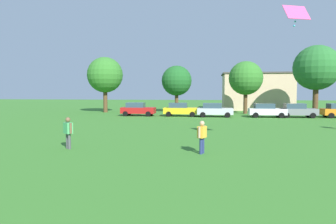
{
  "coord_description": "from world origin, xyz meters",
  "views": [
    {
      "loc": [
        2.34,
        -0.74,
        3.11
      ],
      "look_at": [
        0.86,
        10.67,
        2.32
      ],
      "focal_mm": 32.03,
      "sensor_mm": 36.0,
      "label": 1
    }
  ],
  "objects_px": {
    "parked_car_red_0": "(138,109)",
    "parked_car_white_3": "(266,110)",
    "tree_center": "(246,78)",
    "kite": "(296,13)",
    "adult_bystander": "(202,134)",
    "parked_car_gray_4": "(297,110)",
    "tree_right": "(316,68)",
    "tree_far_left": "(105,75)",
    "parked_car_yellow_1": "(180,109)",
    "tree_left": "(177,81)",
    "bystander_near_trees": "(68,130)",
    "parked_car_silver_2": "(214,110)"
  },
  "relations": [
    {
      "from": "adult_bystander",
      "to": "parked_car_gray_4",
      "type": "bearing_deg",
      "value": -3.39
    },
    {
      "from": "bystander_near_trees",
      "to": "tree_far_left",
      "type": "distance_m",
      "value": 29.33
    },
    {
      "from": "parked_car_yellow_1",
      "to": "parked_car_gray_4",
      "type": "distance_m",
      "value": 14.0
    },
    {
      "from": "bystander_near_trees",
      "to": "tree_center",
      "type": "bearing_deg",
      "value": -73.75
    },
    {
      "from": "parked_car_red_0",
      "to": "parked_car_white_3",
      "type": "bearing_deg",
      "value": -0.92
    },
    {
      "from": "tree_left",
      "to": "parked_car_gray_4",
      "type": "bearing_deg",
      "value": -24.35
    },
    {
      "from": "parked_car_yellow_1",
      "to": "tree_center",
      "type": "height_order",
      "value": "tree_center"
    },
    {
      "from": "adult_bystander",
      "to": "tree_center",
      "type": "relative_size",
      "value": 0.23
    },
    {
      "from": "tree_right",
      "to": "parked_car_silver_2",
      "type": "bearing_deg",
      "value": -160.47
    },
    {
      "from": "parked_car_silver_2",
      "to": "tree_center",
      "type": "height_order",
      "value": "tree_center"
    },
    {
      "from": "parked_car_gray_4",
      "to": "tree_left",
      "type": "xyz_separation_m",
      "value": [
        -15.15,
        6.86,
        3.82
      ]
    },
    {
      "from": "tree_far_left",
      "to": "tree_left",
      "type": "height_order",
      "value": "tree_far_left"
    },
    {
      "from": "parked_car_white_3",
      "to": "tree_center",
      "type": "distance_m",
      "value": 7.31
    },
    {
      "from": "kite",
      "to": "parked_car_red_0",
      "type": "height_order",
      "value": "kite"
    },
    {
      "from": "kite",
      "to": "tree_left",
      "type": "distance_m",
      "value": 29.16
    },
    {
      "from": "parked_car_red_0",
      "to": "parked_car_yellow_1",
      "type": "xyz_separation_m",
      "value": [
        5.47,
        0.04,
        0.0
      ]
    },
    {
      "from": "tree_far_left",
      "to": "parked_car_silver_2",
      "type": "bearing_deg",
      "value": -21.47
    },
    {
      "from": "parked_car_yellow_1",
      "to": "tree_right",
      "type": "height_order",
      "value": "tree_right"
    },
    {
      "from": "tree_center",
      "to": "parked_car_silver_2",
      "type": "bearing_deg",
      "value": -126.51
    },
    {
      "from": "bystander_near_trees",
      "to": "parked_car_silver_2",
      "type": "xyz_separation_m",
      "value": [
        8.34,
        21.67,
        -0.16
      ]
    },
    {
      "from": "kite",
      "to": "bystander_near_trees",
      "type": "bearing_deg",
      "value": -173.39
    },
    {
      "from": "adult_bystander",
      "to": "tree_right",
      "type": "relative_size",
      "value": 0.18
    },
    {
      "from": "parked_car_red_0",
      "to": "tree_left",
      "type": "relative_size",
      "value": 0.62
    },
    {
      "from": "parked_car_gray_4",
      "to": "tree_right",
      "type": "xyz_separation_m",
      "value": [
        3.51,
        4.25,
        5.32
      ]
    },
    {
      "from": "parked_car_gray_4",
      "to": "tree_left",
      "type": "relative_size",
      "value": 0.62
    },
    {
      "from": "tree_far_left",
      "to": "parked_car_yellow_1",
      "type": "bearing_deg",
      "value": -26.15
    },
    {
      "from": "parked_car_silver_2",
      "to": "tree_far_left",
      "type": "relative_size",
      "value": 0.52
    },
    {
      "from": "bystander_near_trees",
      "to": "parked_car_gray_4",
      "type": "xyz_separation_m",
      "value": [
        18.13,
        22.14,
        -0.16
      ]
    },
    {
      "from": "adult_bystander",
      "to": "parked_car_red_0",
      "type": "relative_size",
      "value": 0.39
    },
    {
      "from": "parked_car_yellow_1",
      "to": "adult_bystander",
      "type": "bearing_deg",
      "value": -82.22
    },
    {
      "from": "bystander_near_trees",
      "to": "parked_car_white_3",
      "type": "xyz_separation_m",
      "value": [
        14.56,
        21.88,
        -0.16
      ]
    },
    {
      "from": "parked_car_white_3",
      "to": "tree_far_left",
      "type": "distance_m",
      "value": 23.48
    },
    {
      "from": "parked_car_red_0",
      "to": "parked_car_white_3",
      "type": "xyz_separation_m",
      "value": [
        15.89,
        -0.25,
        0.0
      ]
    },
    {
      "from": "kite",
      "to": "tree_center",
      "type": "relative_size",
      "value": 0.2
    },
    {
      "from": "adult_bystander",
      "to": "parked_car_white_3",
      "type": "distance_m",
      "value": 23.42
    },
    {
      "from": "kite",
      "to": "parked_car_gray_4",
      "type": "relative_size",
      "value": 0.34
    },
    {
      "from": "parked_car_gray_4",
      "to": "tree_right",
      "type": "relative_size",
      "value": 0.47
    },
    {
      "from": "parked_car_gray_4",
      "to": "tree_left",
      "type": "bearing_deg",
      "value": 155.65
    },
    {
      "from": "tree_far_left",
      "to": "tree_right",
      "type": "bearing_deg",
      "value": -3.07
    },
    {
      "from": "parked_car_red_0",
      "to": "parked_car_yellow_1",
      "type": "bearing_deg",
      "value": 0.44
    },
    {
      "from": "adult_bystander",
      "to": "parked_car_yellow_1",
      "type": "distance_m",
      "value": 22.74
    },
    {
      "from": "parked_car_silver_2",
      "to": "parked_car_white_3",
      "type": "height_order",
      "value": "same"
    },
    {
      "from": "tree_far_left",
      "to": "parked_car_white_3",
      "type": "bearing_deg",
      "value": -15.31
    },
    {
      "from": "adult_bystander",
      "to": "kite",
      "type": "relative_size",
      "value": 1.14
    },
    {
      "from": "tree_left",
      "to": "tree_center",
      "type": "height_order",
      "value": "tree_center"
    },
    {
      "from": "adult_bystander",
      "to": "kite",
      "type": "distance_m",
      "value": 8.05
    },
    {
      "from": "bystander_near_trees",
      "to": "tree_far_left",
      "type": "relative_size",
      "value": 0.21
    },
    {
      "from": "bystander_near_trees",
      "to": "tree_far_left",
      "type": "bearing_deg",
      "value": -33.68
    },
    {
      "from": "bystander_near_trees",
      "to": "tree_center",
      "type": "relative_size",
      "value": 0.23
    },
    {
      "from": "parked_car_white_3",
      "to": "bystander_near_trees",
      "type": "bearing_deg",
      "value": -123.63
    }
  ]
}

